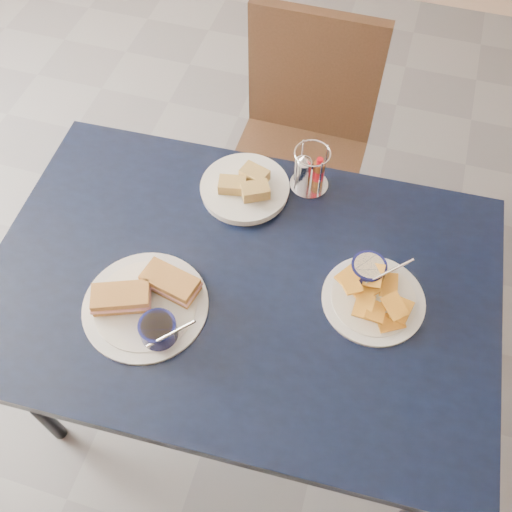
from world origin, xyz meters
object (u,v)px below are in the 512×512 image
(condiment_caddy, at_px, (309,171))
(chair_far, at_px, (303,133))
(sandwich_plate, at_px, (148,303))
(bread_basket, at_px, (245,188))
(plantain_plate, at_px, (372,289))
(dining_table, at_px, (241,292))

(condiment_caddy, bearing_deg, chair_far, 103.98)
(sandwich_plate, xyz_separation_m, condiment_caddy, (0.28, 0.50, 0.03))
(bread_basket, height_order, condiment_caddy, condiment_caddy)
(plantain_plate, height_order, condiment_caddy, condiment_caddy)
(dining_table, relative_size, condiment_caddy, 9.90)
(condiment_caddy, bearing_deg, plantain_plate, -51.92)
(sandwich_plate, bearing_deg, condiment_caddy, 60.67)
(dining_table, distance_m, bread_basket, 0.31)
(bread_basket, bearing_deg, dining_table, -75.45)
(condiment_caddy, bearing_deg, dining_table, -103.61)
(bread_basket, relative_size, condiment_caddy, 1.82)
(sandwich_plate, bearing_deg, chair_far, 78.41)
(dining_table, distance_m, plantain_plate, 0.34)
(dining_table, bearing_deg, chair_far, 90.78)
(plantain_plate, relative_size, condiment_caddy, 1.90)
(condiment_caddy, bearing_deg, bread_basket, -154.23)
(plantain_plate, bearing_deg, chair_far, 115.72)
(bread_basket, distance_m, condiment_caddy, 0.18)
(dining_table, height_order, plantain_plate, plantain_plate)
(sandwich_plate, relative_size, bread_basket, 1.30)
(plantain_plate, bearing_deg, dining_table, -169.74)
(dining_table, height_order, chair_far, chair_far)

